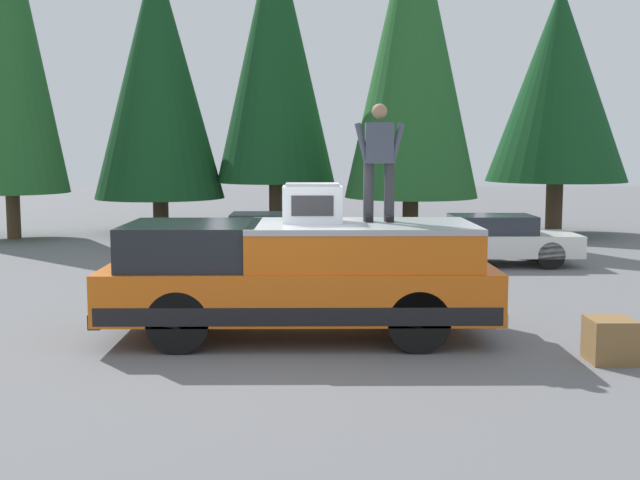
{
  "coord_description": "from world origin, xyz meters",
  "views": [
    {
      "loc": [
        -10.86,
        -0.62,
        2.71
      ],
      "look_at": [
        0.82,
        -0.74,
        1.35
      ],
      "focal_mm": 44.48,
      "sensor_mm": 36.0,
      "label": 1
    }
  ],
  "objects_px": {
    "compressor_unit": "(312,203)",
    "pickup_truck": "(300,277)",
    "parked_car_silver": "(268,237)",
    "wooden_crate": "(610,340)",
    "parked_car_white": "(488,240)",
    "person_on_truck_bed": "(379,159)"
  },
  "relations": [
    {
      "from": "parked_car_white",
      "to": "person_on_truck_bed",
      "type": "bearing_deg",
      "value": 155.37
    },
    {
      "from": "person_on_truck_bed",
      "to": "parked_car_silver",
      "type": "height_order",
      "value": "person_on_truck_bed"
    },
    {
      "from": "pickup_truck",
      "to": "wooden_crate",
      "type": "relative_size",
      "value": 9.89
    },
    {
      "from": "wooden_crate",
      "to": "pickup_truck",
      "type": "bearing_deg",
      "value": 70.97
    },
    {
      "from": "compressor_unit",
      "to": "pickup_truck",
      "type": "bearing_deg",
      "value": 125.87
    },
    {
      "from": "compressor_unit",
      "to": "parked_car_white",
      "type": "height_order",
      "value": "compressor_unit"
    },
    {
      "from": "person_on_truck_bed",
      "to": "parked_car_white",
      "type": "xyz_separation_m",
      "value": [
        6.84,
        -3.13,
        -1.97
      ]
    },
    {
      "from": "person_on_truck_bed",
      "to": "parked_car_white",
      "type": "distance_m",
      "value": 7.78
    },
    {
      "from": "parked_car_silver",
      "to": "parked_car_white",
      "type": "bearing_deg",
      "value": -96.33
    },
    {
      "from": "parked_car_silver",
      "to": "pickup_truck",
      "type": "bearing_deg",
      "value": -173.4
    },
    {
      "from": "pickup_truck",
      "to": "parked_car_silver",
      "type": "distance_m",
      "value": 7.7
    },
    {
      "from": "compressor_unit",
      "to": "parked_car_silver",
      "type": "height_order",
      "value": "compressor_unit"
    },
    {
      "from": "parked_car_silver",
      "to": "wooden_crate",
      "type": "bearing_deg",
      "value": -151.7
    },
    {
      "from": "wooden_crate",
      "to": "person_on_truck_bed",
      "type": "bearing_deg",
      "value": 60.47
    },
    {
      "from": "person_on_truck_bed",
      "to": "parked_car_silver",
      "type": "relative_size",
      "value": 0.41
    },
    {
      "from": "compressor_unit",
      "to": "person_on_truck_bed",
      "type": "bearing_deg",
      "value": -83.92
    },
    {
      "from": "compressor_unit",
      "to": "parked_car_white",
      "type": "bearing_deg",
      "value": -30.54
    },
    {
      "from": "pickup_truck",
      "to": "compressor_unit",
      "type": "xyz_separation_m",
      "value": [
        0.13,
        -0.18,
        1.05
      ]
    },
    {
      "from": "person_on_truck_bed",
      "to": "pickup_truck",
      "type": "bearing_deg",
      "value": 101.55
    },
    {
      "from": "person_on_truck_bed",
      "to": "wooden_crate",
      "type": "bearing_deg",
      "value": -119.53
    },
    {
      "from": "pickup_truck",
      "to": "compressor_unit",
      "type": "height_order",
      "value": "compressor_unit"
    },
    {
      "from": "parked_car_silver",
      "to": "person_on_truck_bed",
      "type": "bearing_deg",
      "value": -164.71
    }
  ]
}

